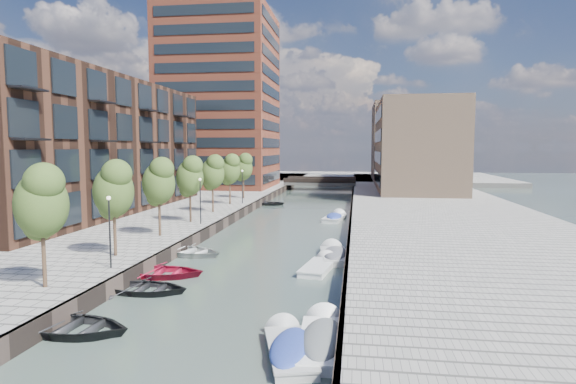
% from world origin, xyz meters
% --- Properties ---
extents(water, '(300.00, 300.00, 0.00)m').
position_xyz_m(water, '(0.00, 40.00, 0.00)').
color(water, '#38473F').
rests_on(water, ground).
extents(quay_left, '(60.00, 140.00, 1.00)m').
position_xyz_m(quay_left, '(-36.00, 40.00, 0.50)').
color(quay_left, gray).
rests_on(quay_left, ground).
extents(quay_right, '(20.00, 140.00, 1.00)m').
position_xyz_m(quay_right, '(16.00, 40.00, 0.50)').
color(quay_right, gray).
rests_on(quay_right, ground).
extents(quay_wall_left, '(0.25, 140.00, 1.00)m').
position_xyz_m(quay_wall_left, '(-6.10, 40.00, 0.50)').
color(quay_wall_left, '#332823').
rests_on(quay_wall_left, ground).
extents(quay_wall_right, '(0.25, 140.00, 1.00)m').
position_xyz_m(quay_wall_right, '(6.10, 40.00, 0.50)').
color(quay_wall_right, '#332823').
rests_on(quay_wall_right, ground).
extents(far_closure, '(80.00, 40.00, 1.00)m').
position_xyz_m(far_closure, '(0.00, 100.00, 0.50)').
color(far_closure, gray).
rests_on(far_closure, ground).
extents(apartment_block, '(8.00, 38.00, 14.00)m').
position_xyz_m(apartment_block, '(-20.00, 30.00, 8.00)').
color(apartment_block, '#311C13').
rests_on(apartment_block, quay_left).
extents(tower, '(18.00, 18.00, 30.00)m').
position_xyz_m(tower, '(-17.00, 65.00, 16.00)').
color(tower, brown).
rests_on(tower, quay_left).
extents(tan_block_near, '(12.00, 25.00, 14.00)m').
position_xyz_m(tan_block_near, '(16.00, 62.00, 8.00)').
color(tan_block_near, '#97765C').
rests_on(tan_block_near, quay_right).
extents(tan_block_far, '(12.00, 20.00, 16.00)m').
position_xyz_m(tan_block_far, '(16.00, 88.00, 9.00)').
color(tan_block_far, '#97765C').
rests_on(tan_block_far, quay_right).
extents(bridge, '(13.00, 6.00, 1.30)m').
position_xyz_m(bridge, '(0.00, 72.00, 1.39)').
color(bridge, gray).
rests_on(bridge, ground).
extents(tree_0, '(2.50, 2.50, 5.95)m').
position_xyz_m(tree_0, '(-8.50, 4.00, 5.31)').
color(tree_0, '#382619').
rests_on(tree_0, quay_left).
extents(tree_1, '(2.50, 2.50, 5.95)m').
position_xyz_m(tree_1, '(-8.50, 11.00, 5.31)').
color(tree_1, '#382619').
rests_on(tree_1, quay_left).
extents(tree_2, '(2.50, 2.50, 5.95)m').
position_xyz_m(tree_2, '(-8.50, 18.00, 5.31)').
color(tree_2, '#382619').
rests_on(tree_2, quay_left).
extents(tree_3, '(2.50, 2.50, 5.95)m').
position_xyz_m(tree_3, '(-8.50, 25.00, 5.31)').
color(tree_3, '#382619').
rests_on(tree_3, quay_left).
extents(tree_4, '(2.50, 2.50, 5.95)m').
position_xyz_m(tree_4, '(-8.50, 32.00, 5.31)').
color(tree_4, '#382619').
rests_on(tree_4, quay_left).
extents(tree_5, '(2.50, 2.50, 5.95)m').
position_xyz_m(tree_5, '(-8.50, 39.00, 5.31)').
color(tree_5, '#382619').
rests_on(tree_5, quay_left).
extents(tree_6, '(2.50, 2.50, 5.95)m').
position_xyz_m(tree_6, '(-8.50, 46.00, 5.31)').
color(tree_6, '#382619').
rests_on(tree_6, quay_left).
extents(lamp_0, '(0.24, 0.24, 4.12)m').
position_xyz_m(lamp_0, '(-7.20, 8.00, 3.51)').
color(lamp_0, black).
rests_on(lamp_0, quay_left).
extents(lamp_1, '(0.24, 0.24, 4.12)m').
position_xyz_m(lamp_1, '(-7.20, 24.00, 3.51)').
color(lamp_1, black).
rests_on(lamp_1, quay_left).
extents(lamp_2, '(0.24, 0.24, 4.12)m').
position_xyz_m(lamp_2, '(-7.20, 40.00, 3.51)').
color(lamp_2, black).
rests_on(lamp_2, quay_left).
extents(sloop_0, '(5.28, 3.91, 1.06)m').
position_xyz_m(sloop_0, '(-5.18, 1.00, 0.00)').
color(sloop_0, black).
rests_on(sloop_0, ground).
extents(sloop_1, '(4.81, 3.52, 0.97)m').
position_xyz_m(sloop_1, '(-4.62, 6.86, 0.00)').
color(sloop_1, black).
rests_on(sloop_1, ground).
extents(sloop_2, '(5.25, 3.92, 1.04)m').
position_xyz_m(sloop_2, '(-5.00, 10.11, 0.00)').
color(sloop_2, maroon).
rests_on(sloop_2, ground).
extents(sloop_3, '(6.04, 5.10, 1.07)m').
position_xyz_m(sloop_3, '(-5.36, 15.89, 0.00)').
color(sloop_3, '#BCBCBA').
rests_on(sloop_3, ground).
extents(sloop_4, '(4.86, 3.48, 1.00)m').
position_xyz_m(sloop_4, '(-5.40, 46.91, 0.00)').
color(sloop_4, black).
rests_on(sloop_4, ground).
extents(motorboat_0, '(2.72, 4.83, 1.53)m').
position_xyz_m(motorboat_0, '(4.12, 0.42, 0.19)').
color(motorboat_0, '#AEAEAC').
rests_on(motorboat_0, ground).
extents(motorboat_1, '(2.02, 5.26, 1.73)m').
position_xyz_m(motorboat_1, '(5.38, 1.37, 0.21)').
color(motorboat_1, white).
rests_on(motorboat_1, ground).
extents(motorboat_2, '(2.32, 4.81, 1.54)m').
position_xyz_m(motorboat_2, '(4.35, 13.43, 0.09)').
color(motorboat_2, silver).
rests_on(motorboat_2, ground).
extents(motorboat_3, '(2.54, 5.39, 1.73)m').
position_xyz_m(motorboat_3, '(4.36, 34.78, 0.21)').
color(motorboat_3, silver).
rests_on(motorboat_3, ground).
extents(motorboat_4, '(2.45, 5.38, 1.73)m').
position_xyz_m(motorboat_4, '(5.12, 16.57, 0.21)').
color(motorboat_4, '#AEAEAC').
rests_on(motorboat_4, ground).
extents(car, '(1.74, 3.70, 1.23)m').
position_xyz_m(car, '(11.08, 63.47, 1.61)').
color(car, silver).
rests_on(car, quay_right).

